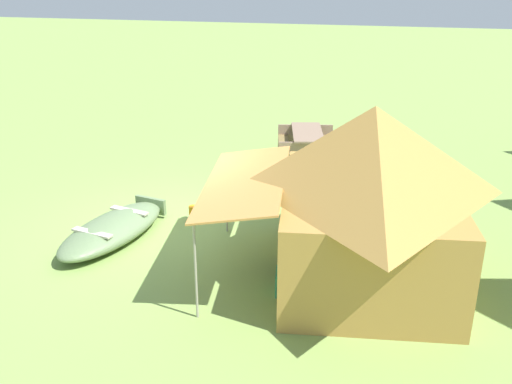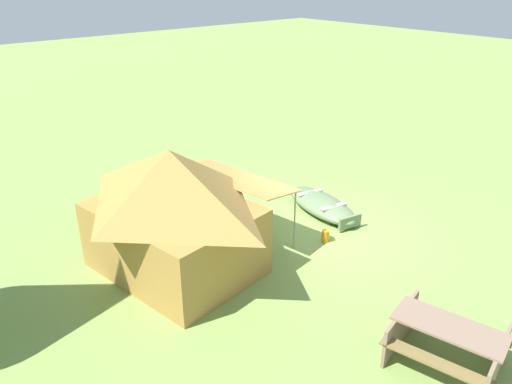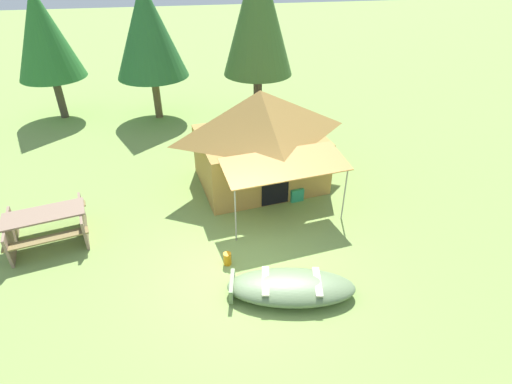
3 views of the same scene
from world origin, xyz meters
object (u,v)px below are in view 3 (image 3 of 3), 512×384
Objects in this scene: picnic_table at (47,224)px; fuel_can at (227,259)px; beached_rowboat at (290,287)px; pine_tree_back_left at (148,30)px; pine_tree_back_right at (43,34)px; cooler_box at (294,192)px; canvas_cabin_tent at (260,137)px; pine_tree_far_center at (258,13)px.

fuel_can is at bearing -21.13° from picnic_table.
picnic_table reaches higher than fuel_can.
beached_rowboat is 5.90m from picnic_table.
pine_tree_back_left is at bearing 105.50° from beached_rowboat.
pine_tree_back_right is (-6.61, 10.93, 3.00)m from beached_rowboat.
fuel_can is (-2.16, -2.37, -0.04)m from cooler_box.
picnic_table is (-5.45, -1.80, -0.95)m from canvas_cabin_tent.
canvas_cabin_tent is 5.49m from pine_tree_far_center.
beached_rowboat is 9.22× the size of fuel_can.
pine_tree_back_left is 3.83m from pine_tree_back_right.
pine_tree_back_left reaches higher than cooler_box.
canvas_cabin_tent is 8.49× the size of cooler_box.
picnic_table is at bearing 158.87° from fuel_can.
cooler_box is at bearing -44.22° from pine_tree_back_right.
pine_tree_back_left is at bearing 118.10° from canvas_cabin_tent.
pine_tree_back_right is 7.86m from pine_tree_far_center.
beached_rowboat is 0.64× the size of canvas_cabin_tent.
picnic_table is at bearing -172.72° from cooler_box.
pine_tree_far_center is at bearing 46.52° from picnic_table.
canvas_cabin_tent is 14.46× the size of fuel_can.
pine_tree_far_center is at bearing 83.61° from beached_rowboat.
pine_tree_back_left reaches higher than canvas_cabin_tent.
beached_rowboat is 4.69m from canvas_cabin_tent.
beached_rowboat is 11.08m from pine_tree_back_left.
canvas_cabin_tent is at bearing 87.23° from beached_rowboat.
cooler_box is 0.11× the size of pine_tree_back_right.
fuel_can is (-1.37, -3.38, -1.30)m from canvas_cabin_tent.
fuel_can is at bearing -60.85° from pine_tree_back_right.
pine_tree_back_left is at bearing 166.87° from pine_tree_far_center.
fuel_can is 0.05× the size of pine_tree_far_center.
picnic_table reaches higher than beached_rowboat.
pine_tree_back_right is at bearing 169.78° from pine_tree_back_left.
cooler_box is (1.01, 3.51, -0.03)m from beached_rowboat.
cooler_box is (6.24, 0.80, -0.31)m from picnic_table.
beached_rowboat is 5.41× the size of cooler_box.
beached_rowboat is 1.35× the size of picnic_table.
cooler_box is 0.10× the size of pine_tree_back_left.
picnic_table is 8.76m from pine_tree_back_right.
canvas_cabin_tent is 0.71× the size of pine_tree_far_center.
canvas_cabin_tent is 6.76m from pine_tree_back_left.
beached_rowboat is 0.55× the size of pine_tree_back_left.
pine_tree_far_center reaches higher than fuel_can.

